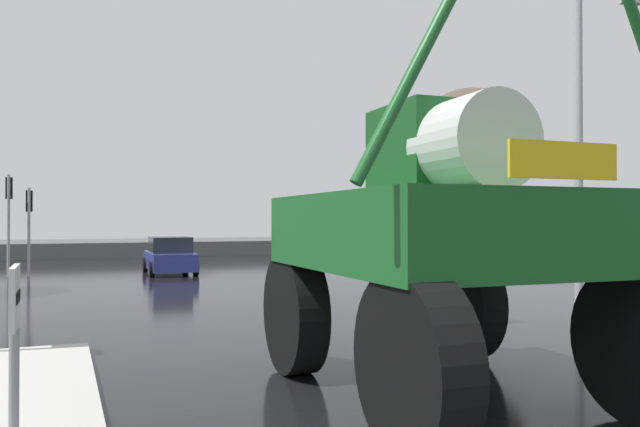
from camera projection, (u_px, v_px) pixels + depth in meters
ground_plane at (200, 298)px, 17.93m from camera, size 120.00×120.00×0.00m
median_island at (26, 415)px, 6.97m from camera, size 1.56×7.35×0.15m
lane_arrow_sign at (14, 342)px, 4.51m from camera, size 0.07×0.60×1.74m
oversize_sprayer at (445, 241)px, 8.05m from camera, size 4.18×5.34×4.69m
sedan_ahead at (170, 256)px, 26.11m from camera, size 1.97×4.15×1.52m
traffic_signal_near_right at (422, 182)px, 13.16m from camera, size 0.24×0.54×4.11m
traffic_signal_far_left at (9, 202)px, 24.71m from camera, size 0.24×0.55×3.97m
traffic_signal_far_right at (29, 212)px, 24.98m from camera, size 0.24×0.55×3.47m
streetlight_near_right at (584, 131)px, 13.56m from camera, size 1.88×0.24×7.36m
bare_tree_right at (470, 134)px, 22.12m from camera, size 3.67×3.67×6.80m
roadside_barrier at (129, 250)px, 36.59m from camera, size 24.93×0.24×0.90m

